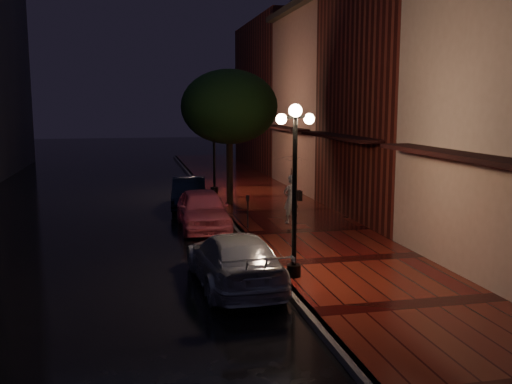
{
  "coord_description": "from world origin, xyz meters",
  "views": [
    {
      "loc": [
        -3.55,
        -18.39,
        4.45
      ],
      "look_at": [
        0.67,
        0.95,
        1.4
      ],
      "focal_mm": 40.0,
      "sensor_mm": 36.0,
      "label": 1
    }
  ],
  "objects": [
    {
      "name": "ground",
      "position": [
        0.0,
        0.0,
        0.0
      ],
      "size": [
        120.0,
        120.0,
        0.0
      ],
      "primitive_type": "plane",
      "color": "black",
      "rests_on": "ground"
    },
    {
      "name": "pink_car",
      "position": [
        -1.12,
        1.71,
        0.72
      ],
      "size": [
        1.71,
        4.22,
        1.44
      ],
      "primitive_type": "imported",
      "rotation": [
        0.0,
        0.0,
        -0.0
      ],
      "color": "#F26379",
      "rests_on": "ground"
    },
    {
      "name": "sidewalk",
      "position": [
        2.25,
        0.0,
        0.07
      ],
      "size": [
        4.5,
        60.0,
        0.15
      ],
      "primitive_type": "cube",
      "color": "#4C0E0D",
      "rests_on": "ground"
    },
    {
      "name": "silver_car",
      "position": [
        -1.17,
        -5.0,
        0.67
      ],
      "size": [
        2.09,
        4.7,
        1.34
      ],
      "primitive_type": "imported",
      "rotation": [
        0.0,
        0.0,
        3.19
      ],
      "color": "#A6A6AE",
      "rests_on": "ground"
    },
    {
      "name": "streetlamp_near",
      "position": [
        0.35,
        -5.0,
        2.6
      ],
      "size": [
        0.96,
        0.36,
        4.31
      ],
      "color": "black",
      "rests_on": "sidewalk"
    },
    {
      "name": "curb",
      "position": [
        0.0,
        0.0,
        0.07
      ],
      "size": [
        0.25,
        60.0,
        0.15
      ],
      "primitive_type": "cube",
      "color": "#595451",
      "rests_on": "ground"
    },
    {
      "name": "woman_with_umbrella",
      "position": [
        2.07,
        1.34,
        1.8
      ],
      "size": [
        1.04,
        1.06,
        2.5
      ],
      "rotation": [
        0.0,
        0.0,
        3.5
      ],
      "color": "white",
      "rests_on": "sidewalk"
    },
    {
      "name": "storefront_mid",
      "position": [
        7.0,
        2.0,
        5.5
      ],
      "size": [
        5.0,
        8.0,
        11.0
      ],
      "primitive_type": "cube",
      "color": "#511914",
      "rests_on": "ground"
    },
    {
      "name": "parking_meter",
      "position": [
        0.35,
        0.83,
        0.86
      ],
      "size": [
        0.12,
        0.1,
        1.17
      ],
      "rotation": [
        0.0,
        0.0,
        -0.21
      ],
      "color": "black",
      "rests_on": "sidewalk"
    },
    {
      "name": "streetlamp_far",
      "position": [
        0.35,
        9.0,
        2.6
      ],
      "size": [
        0.96,
        0.36,
        4.31
      ],
      "color": "black",
      "rests_on": "sidewalk"
    },
    {
      "name": "street_tree",
      "position": [
        0.61,
        5.99,
        4.24
      ],
      "size": [
        4.16,
        4.16,
        5.8
      ],
      "color": "black",
      "rests_on": "sidewalk"
    },
    {
      "name": "navy_car",
      "position": [
        -1.18,
        6.11,
        0.66
      ],
      "size": [
        1.85,
        4.13,
        1.32
      ],
      "primitive_type": "imported",
      "rotation": [
        0.0,
        0.0,
        -0.12
      ],
      "color": "black",
      "rests_on": "ground"
    },
    {
      "name": "storefront_far",
      "position": [
        7.0,
        10.0,
        4.5
      ],
      "size": [
        5.0,
        8.0,
        9.0
      ],
      "primitive_type": "cube",
      "color": "#8C5951",
      "rests_on": "ground"
    },
    {
      "name": "storefront_extra",
      "position": [
        7.0,
        20.0,
        5.0
      ],
      "size": [
        5.0,
        12.0,
        10.0
      ],
      "primitive_type": "cube",
      "color": "#511914",
      "rests_on": "ground"
    }
  ]
}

